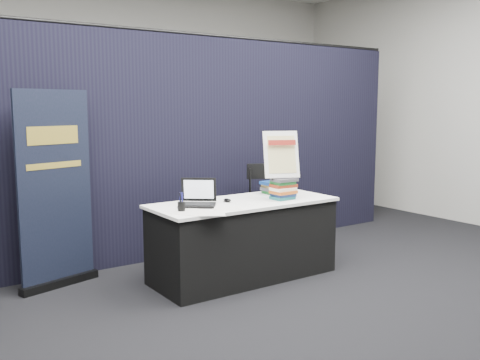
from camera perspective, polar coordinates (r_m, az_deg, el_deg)
name	(u,v)px	position (r m, az deg, el deg)	size (l,w,h in m)	color
floor	(279,293)	(4.86, 4.16, -11.95)	(8.00, 8.00, 0.00)	black
wall_back	(108,99)	(8.09, -13.95, 8.39)	(8.00, 0.02, 3.50)	#B4B2AA
drape_partition	(189,147)	(5.92, -5.48, 3.52)	(6.00, 0.08, 2.40)	black
display_table	(243,239)	(5.17, 0.36, -6.34)	(1.80, 0.75, 0.75)	black
laptop	(195,199)	(4.87, -4.87, -2.07)	(0.39, 0.42, 0.25)	black
mouse	(227,200)	(5.05, -1.37, -2.17)	(0.06, 0.10, 0.03)	black
brochure_left	(190,212)	(4.60, -5.40, -3.39)	(0.29, 0.21, 0.00)	white
brochure_mid	(209,214)	(4.50, -3.33, -3.62)	(0.27, 0.19, 0.00)	white
brochure_right	(227,208)	(4.73, -1.41, -3.05)	(0.26, 0.18, 0.00)	white
pen_cup	(181,207)	(4.63, -6.27, -2.83)	(0.06, 0.06, 0.08)	black
book_stack_tall	(283,189)	(5.19, 4.60, -0.95)	(0.22, 0.17, 0.21)	#1C686A
book_stack_short	(274,187)	(5.55, 3.66, -0.77)	(0.23, 0.18, 0.13)	#1B682A
info_sign	(281,155)	(5.17, 4.43, 2.69)	(0.37, 0.25, 0.47)	black
pullup_banner	(56,201)	(5.12, -19.05, -2.12)	(0.76, 0.30, 1.80)	black
stacking_chair	(275,205)	(5.96, 3.76, -2.64)	(0.59, 0.61, 1.01)	black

